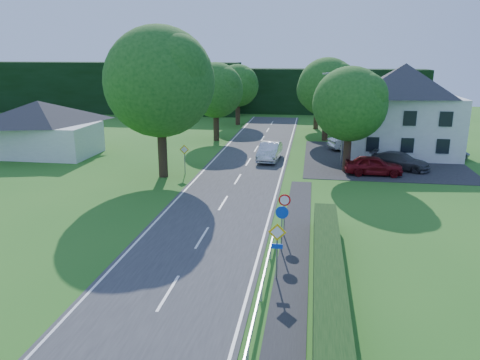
% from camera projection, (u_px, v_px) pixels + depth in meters
% --- Properties ---
extents(road, '(7.00, 80.00, 0.04)m').
position_uv_depth(road, '(229.00, 194.00, 32.63)').
color(road, '#333335').
rests_on(road, ground).
extents(parking_pad, '(14.00, 16.00, 0.04)m').
position_uv_depth(parking_pad, '(381.00, 159.00, 43.22)').
color(parking_pad, '#232325').
rests_on(parking_pad, ground).
extents(line_edge_left, '(0.12, 80.00, 0.01)m').
position_uv_depth(line_edge_left, '(184.00, 192.00, 33.11)').
color(line_edge_left, white).
rests_on(line_edge_left, road).
extents(line_edge_right, '(0.12, 80.00, 0.01)m').
position_uv_depth(line_edge_right, '(275.00, 196.00, 32.14)').
color(line_edge_right, white).
rests_on(line_edge_right, road).
extents(line_centre, '(0.12, 80.00, 0.01)m').
position_uv_depth(line_centre, '(229.00, 194.00, 32.62)').
color(line_centre, white).
rests_on(line_centre, road).
extents(tree_main, '(9.40, 9.40, 11.64)m').
position_uv_depth(tree_main, '(160.00, 103.00, 35.79)').
color(tree_main, '#184C16').
rests_on(tree_main, ground).
extents(tree_left_far, '(7.00, 7.00, 8.58)m').
position_uv_depth(tree_left_far, '(216.00, 102.00, 51.29)').
color(tree_left_far, '#184C16').
rests_on(tree_left_far, ground).
extents(tree_right_far, '(7.40, 7.40, 9.09)m').
position_uv_depth(tree_right_far, '(327.00, 100.00, 51.34)').
color(tree_right_far, '#184C16').
rests_on(tree_right_far, ground).
extents(tree_left_back, '(6.60, 6.60, 8.07)m').
position_uv_depth(tree_left_back, '(238.00, 95.00, 62.71)').
color(tree_left_back, '#184C16').
rests_on(tree_left_back, ground).
extents(tree_right_back, '(6.20, 6.20, 7.56)m').
position_uv_depth(tree_right_back, '(317.00, 99.00, 59.31)').
color(tree_right_back, '#184C16').
rests_on(tree_right_back, ground).
extents(tree_right_mid, '(7.00, 7.00, 8.58)m').
position_uv_depth(tree_right_mid, '(349.00, 120.00, 37.85)').
color(tree_right_mid, '#184C16').
rests_on(tree_right_mid, ground).
extents(treeline_left, '(44.00, 6.00, 8.00)m').
position_uv_depth(treeline_left, '(105.00, 88.00, 75.75)').
color(treeline_left, black).
rests_on(treeline_left, ground).
extents(treeline_right, '(30.00, 5.00, 7.00)m').
position_uv_depth(treeline_right, '(329.00, 92.00, 74.33)').
color(treeline_right, black).
rests_on(treeline_right, ground).
extents(bungalow_left, '(11.00, 6.50, 5.20)m').
position_uv_depth(bungalow_left, '(40.00, 127.00, 44.42)').
color(bungalow_left, silver).
rests_on(bungalow_left, ground).
extents(house_white, '(10.60, 8.40, 8.60)m').
position_uv_depth(house_white, '(402.00, 108.00, 44.62)').
color(house_white, silver).
rests_on(house_white, ground).
extents(streetlight, '(2.03, 0.18, 8.00)m').
position_uv_depth(streetlight, '(342.00, 115.00, 39.77)').
color(streetlight, slate).
rests_on(streetlight, ground).
extents(sign_priority_right, '(0.78, 0.09, 2.59)m').
position_uv_depth(sign_priority_right, '(277.00, 241.00, 20.07)').
color(sign_priority_right, slate).
rests_on(sign_priority_right, ground).
extents(sign_roundabout, '(0.64, 0.08, 2.37)m').
position_uv_depth(sign_roundabout, '(282.00, 220.00, 22.96)').
color(sign_roundabout, slate).
rests_on(sign_roundabout, ground).
extents(sign_speed_limit, '(0.64, 0.11, 2.37)m').
position_uv_depth(sign_speed_limit, '(284.00, 205.00, 24.83)').
color(sign_speed_limit, slate).
rests_on(sign_speed_limit, ground).
extents(sign_priority_left, '(0.78, 0.09, 2.44)m').
position_uv_depth(sign_priority_left, '(184.00, 154.00, 37.59)').
color(sign_priority_left, slate).
rests_on(sign_priority_left, ground).
extents(moving_car, '(2.04, 5.06, 1.64)m').
position_uv_depth(moving_car, '(270.00, 151.00, 42.56)').
color(moving_car, silver).
rests_on(moving_car, road).
extents(motorcycle, '(1.32, 2.06, 1.02)m').
position_uv_depth(motorcycle, '(273.00, 146.00, 46.42)').
color(motorcycle, black).
rests_on(motorcycle, road).
extents(parked_car_red, '(4.58, 1.88, 1.56)m').
position_uv_depth(parked_car_red, '(374.00, 165.00, 37.55)').
color(parked_car_red, maroon).
rests_on(parked_car_red, parking_pad).
extents(parked_car_silver_a, '(5.12, 3.54, 1.60)m').
position_uv_depth(parked_car_silver_a, '(353.00, 142.00, 47.17)').
color(parked_car_silver_a, '#ADAEB2').
rests_on(parked_car_silver_a, parking_pad).
extents(parked_car_grey, '(5.25, 3.88, 1.41)m').
position_uv_depth(parked_car_grey, '(400.00, 161.00, 39.38)').
color(parked_car_grey, '#424247').
rests_on(parked_car_grey, parking_pad).
extents(parked_car_silver_b, '(5.66, 3.62, 1.45)m').
position_uv_depth(parked_car_silver_b, '(440.00, 152.00, 42.94)').
color(parked_car_silver_b, '#A5A4AB').
rests_on(parked_car_silver_b, parking_pad).
extents(parasol, '(2.42, 2.45, 1.85)m').
position_uv_depth(parasol, '(377.00, 147.00, 43.97)').
color(parasol, red).
rests_on(parasol, parking_pad).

